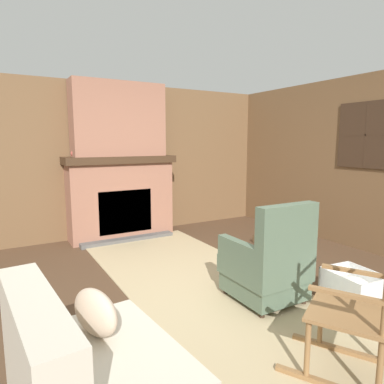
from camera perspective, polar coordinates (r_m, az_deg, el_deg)
name	(u,v)px	position (r m, az deg, el deg)	size (l,w,h in m)	color
ground_plane	(204,297)	(3.58, 2.04, -17.05)	(14.00, 14.00, 0.00)	#4C3523
wood_panel_wall_left	(115,160)	(5.77, -12.72, 5.15)	(0.06, 6.07, 2.46)	brown
wood_panel_wall_back	(378,164)	(5.26, 28.57, 4.16)	(6.07, 0.09, 2.46)	brown
fireplace_hearth	(121,197)	(5.58, -11.72, -0.89)	(0.65, 1.72, 1.31)	#93604C
chimney_breast	(119,120)	(5.53, -12.14, 11.73)	(0.39, 1.43, 1.13)	#93604C
area_rug	(198,281)	(3.92, 1.07, -14.62)	(4.07, 1.63, 0.01)	tan
armchair	(268,266)	(3.43, 12.53, -11.97)	(0.69, 0.65, 0.99)	#516651
rocking_chair	(356,315)	(2.58, 25.60, -18.03)	(0.93, 0.80, 1.25)	olive
firewood_stack	(272,238)	(5.34, 13.22, -7.45)	(0.44, 0.46, 0.25)	brown
laundry_basket	(353,290)	(3.60, 25.24, -14.58)	(0.51, 0.43, 0.36)	white
oil_lamp_vase	(74,150)	(5.39, -19.10, 6.62)	(0.09, 0.09, 0.28)	#B24C42
storage_case	(141,152)	(5.70, -8.42, 6.68)	(0.18, 0.26, 0.13)	black
decorative_plate_on_mantel	(115,149)	(5.57, -12.70, 7.05)	(0.06, 0.23, 0.23)	#336093
sofa_segment	(91,380)	(2.12, -16.51, -27.87)	(1.09, 0.88, 0.82)	beige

